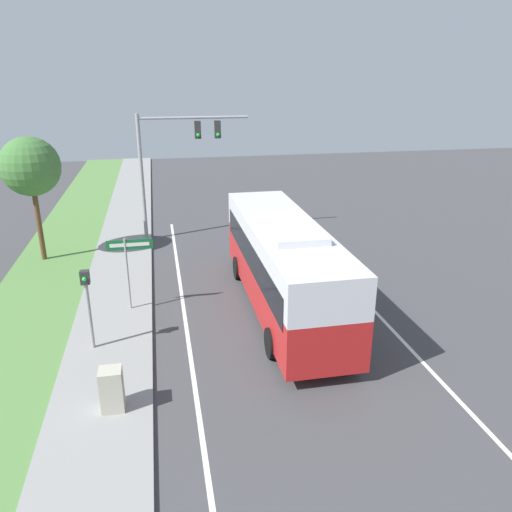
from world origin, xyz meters
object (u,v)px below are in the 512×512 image
Objects in this scene: signal_gantry at (173,152)px; street_sign at (129,259)px; pedestrian_signal at (87,297)px; utility_cabinet at (112,389)px; bus at (283,260)px.

signal_gantry reaches higher than street_sign.
pedestrian_signal reaches higher than utility_cabinet.
street_sign is 2.42× the size of utility_cabinet.
street_sign is (-2.14, -8.81, -2.63)m from signal_gantry.
signal_gantry reaches higher than utility_cabinet.
street_sign reaches higher than utility_cabinet.
signal_gantry is 2.29× the size of street_sign.
signal_gantry is 12.35m from pedestrian_signal.
bus is at bearing 14.61° from pedestrian_signal.
pedestrian_signal is (-6.87, -1.79, -0.06)m from bus.
signal_gantry is 9.44m from street_sign.
signal_gantry is at bearing 73.91° from pedestrian_signal.
bus is 3.80× the size of pedestrian_signal.
pedestrian_signal is at bearing 104.18° from utility_cabinet.
bus is 7.09m from pedestrian_signal.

